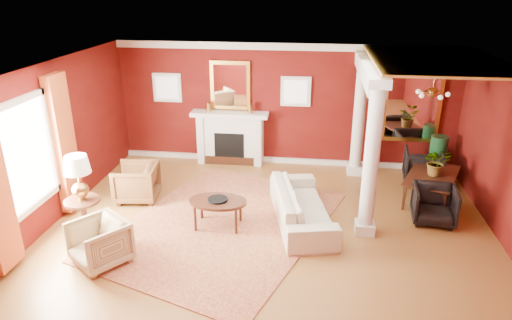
# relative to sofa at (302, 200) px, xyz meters

# --- Properties ---
(ground) EXTENTS (8.00, 8.00, 0.00)m
(ground) POSITION_rel_sofa_xyz_m (-0.56, -0.54, -0.45)
(ground) COLOR brown
(ground) RESTS_ON ground
(room_shell) EXTENTS (8.04, 7.04, 2.92)m
(room_shell) POSITION_rel_sofa_xyz_m (-0.56, -0.54, 1.56)
(room_shell) COLOR #56110C
(room_shell) RESTS_ON ground
(fireplace) EXTENTS (1.85, 0.42, 1.29)m
(fireplace) POSITION_rel_sofa_xyz_m (-1.86, 2.77, 0.19)
(fireplace) COLOR white
(fireplace) RESTS_ON ground
(overmantel_mirror) EXTENTS (0.95, 0.07, 1.15)m
(overmantel_mirror) POSITION_rel_sofa_xyz_m (-1.86, 2.91, 1.45)
(overmantel_mirror) COLOR yellow
(overmantel_mirror) RESTS_ON fireplace
(flank_window_left) EXTENTS (0.70, 0.07, 0.70)m
(flank_window_left) POSITION_rel_sofa_xyz_m (-3.41, 2.92, 1.35)
(flank_window_left) COLOR white
(flank_window_left) RESTS_ON room_shell
(flank_window_right) EXTENTS (0.70, 0.07, 0.70)m
(flank_window_right) POSITION_rel_sofa_xyz_m (-0.31, 2.92, 1.35)
(flank_window_right) COLOR white
(flank_window_right) RESTS_ON room_shell
(left_window) EXTENTS (0.21, 2.55, 2.60)m
(left_window) POSITION_rel_sofa_xyz_m (-4.46, -1.14, 0.97)
(left_window) COLOR white
(left_window) RESTS_ON room_shell
(column_front) EXTENTS (0.36, 0.36, 2.80)m
(column_front) POSITION_rel_sofa_xyz_m (1.14, -0.24, 0.97)
(column_front) COLOR white
(column_front) RESTS_ON ground
(column_back) EXTENTS (0.36, 0.36, 2.80)m
(column_back) POSITION_rel_sofa_xyz_m (1.14, 2.46, 0.97)
(column_back) COLOR white
(column_back) RESTS_ON ground
(header_beam) EXTENTS (0.30, 3.20, 0.32)m
(header_beam) POSITION_rel_sofa_xyz_m (1.14, 1.36, 2.17)
(header_beam) COLOR white
(header_beam) RESTS_ON column_front
(amber_ceiling) EXTENTS (2.30, 3.40, 0.04)m
(amber_ceiling) POSITION_rel_sofa_xyz_m (2.29, 1.21, 2.42)
(amber_ceiling) COLOR gold
(amber_ceiling) RESTS_ON room_shell
(dining_mirror) EXTENTS (1.30, 0.07, 1.70)m
(dining_mirror) POSITION_rel_sofa_xyz_m (2.34, 2.91, 1.10)
(dining_mirror) COLOR yellow
(dining_mirror) RESTS_ON room_shell
(chandelier) EXTENTS (0.60, 0.62, 0.75)m
(chandelier) POSITION_rel_sofa_xyz_m (2.34, 1.26, 1.79)
(chandelier) COLOR #A27333
(chandelier) RESTS_ON room_shell
(crown_trim) EXTENTS (8.00, 0.08, 0.16)m
(crown_trim) POSITION_rel_sofa_xyz_m (-0.56, 2.92, 2.37)
(crown_trim) COLOR white
(crown_trim) RESTS_ON room_shell
(base_trim) EXTENTS (8.00, 0.08, 0.12)m
(base_trim) POSITION_rel_sofa_xyz_m (-0.56, 2.92, -0.39)
(base_trim) COLOR white
(base_trim) RESTS_ON ground
(rug) EXTENTS (4.64, 5.32, 0.02)m
(rug) POSITION_rel_sofa_xyz_m (-1.44, -0.31, -0.45)
(rug) COLOR maroon
(rug) RESTS_ON ground
(sofa) EXTENTS (1.18, 2.41, 0.91)m
(sofa) POSITION_rel_sofa_xyz_m (0.00, 0.00, 0.00)
(sofa) COLOR beige
(sofa) RESTS_ON ground
(armchair_leopard) EXTENTS (0.86, 0.90, 0.84)m
(armchair_leopard) POSITION_rel_sofa_xyz_m (-3.39, 0.50, -0.03)
(armchair_leopard) COLOR black
(armchair_leopard) RESTS_ON ground
(armchair_stripe) EXTENTS (1.07, 1.06, 0.81)m
(armchair_stripe) POSITION_rel_sofa_xyz_m (-3.12, -1.75, -0.05)
(armchair_stripe) COLOR tan
(armchair_stripe) RESTS_ON ground
(coffee_table) EXTENTS (1.06, 1.06, 0.53)m
(coffee_table) POSITION_rel_sofa_xyz_m (-1.50, -0.37, 0.03)
(coffee_table) COLOR black
(coffee_table) RESTS_ON ground
(coffee_book) EXTENTS (0.18, 0.04, 0.25)m
(coffee_book) POSITION_rel_sofa_xyz_m (-1.57, -0.32, 0.20)
(coffee_book) COLOR black
(coffee_book) RESTS_ON coffee_table
(side_table) EXTENTS (0.61, 0.61, 1.52)m
(side_table) POSITION_rel_sofa_xyz_m (-3.75, -1.00, 0.57)
(side_table) COLOR black
(side_table) RESTS_ON ground
(dining_table) EXTENTS (1.11, 1.68, 0.88)m
(dining_table) POSITION_rel_sofa_xyz_m (2.60, 1.26, -0.01)
(dining_table) COLOR black
(dining_table) RESTS_ON ground
(dining_chair_near) EXTENTS (0.81, 0.77, 0.77)m
(dining_chair_near) POSITION_rel_sofa_xyz_m (2.43, 0.33, -0.07)
(dining_chair_near) COLOR black
(dining_chair_near) RESTS_ON ground
(dining_chair_far) EXTENTS (0.87, 0.82, 0.82)m
(dining_chair_far) POSITION_rel_sofa_xyz_m (2.60, 2.23, -0.05)
(dining_chair_far) COLOR black
(dining_chair_far) RESTS_ON ground
(green_urn) EXTENTS (0.42, 0.42, 1.01)m
(green_urn) POSITION_rel_sofa_xyz_m (2.94, 2.46, -0.06)
(green_urn) COLOR #164422
(green_urn) RESTS_ON ground
(potted_plant) EXTENTS (0.52, 0.57, 0.44)m
(potted_plant) POSITION_rel_sofa_xyz_m (2.62, 1.28, 0.65)
(potted_plant) COLOR #26591E
(potted_plant) RESTS_ON dining_table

